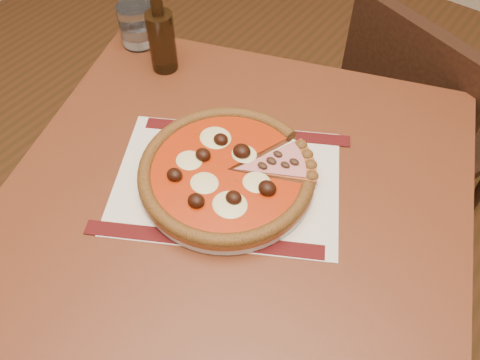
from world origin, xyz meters
name	(u,v)px	position (x,y,z in m)	size (l,w,h in m)	color
table	(234,230)	(-0.45, 0.89, 0.65)	(1.02, 1.02, 0.75)	brown
chair_far	(414,124)	(-0.32, 1.55, 0.47)	(0.49, 0.49, 0.82)	black
placemat	(227,182)	(-0.48, 0.91, 0.75)	(0.39, 0.28, 0.00)	beige
plate	(227,178)	(-0.48, 0.91, 0.76)	(0.30, 0.30, 0.02)	white
pizza	(226,171)	(-0.48, 0.91, 0.78)	(0.31, 0.31, 0.04)	#AF602A
ham_slice	(285,164)	(-0.40, 0.99, 0.78)	(0.13, 0.13, 0.02)	#AF602A
water_glass	(137,25)	(-0.88, 1.12, 0.80)	(0.08, 0.08, 0.09)	white
bottle	(162,39)	(-0.77, 1.09, 0.82)	(0.06, 0.06, 0.19)	black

